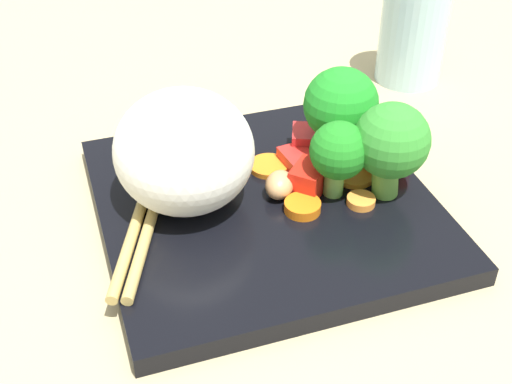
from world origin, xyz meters
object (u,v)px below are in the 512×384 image
square_plate (265,206)px  rice_mound (184,151)px  carrot_slice_2 (354,175)px  chopstick_pair (152,192)px  broccoli_floret_0 (341,107)px  drinking_glass (413,29)px

square_plate → rice_mound: 7.53cm
rice_mound → carrot_slice_2: (-12.66, 0.56, -4.04)cm
chopstick_pair → square_plate: bearing=92.6°
broccoli_floret_0 → drinking_glass: drinking_glass is taller
square_plate → chopstick_pair: 8.29cm
broccoli_floret_0 → chopstick_pair: broccoli_floret_0 is taller
square_plate → drinking_glass: (-19.37, -17.03, 4.40)cm
square_plate → broccoli_floret_0: (-6.74, -3.31, 5.46)cm
carrot_slice_2 → drinking_glass: 20.68cm
broccoli_floret_0 → chopstick_pair: size_ratio=0.37×
carrot_slice_2 → chopstick_pair: 15.13cm
broccoli_floret_0 → carrot_slice_2: 5.23cm
broccoli_floret_0 → chopstick_pair: 15.29cm
drinking_glass → chopstick_pair: bearing=28.4°
rice_mound → square_plate: bearing=167.1°
carrot_slice_2 → drinking_glass: size_ratio=0.30×
carrot_slice_2 → broccoli_floret_0: bearing=-80.8°
rice_mound → drinking_glass: size_ratio=0.98×
square_plate → broccoli_floret_0: 9.29cm
square_plate → chopstick_pair: bearing=-16.1°
carrot_slice_2 → chopstick_pair: bearing=-6.0°
carrot_slice_2 → drinking_glass: bearing=-126.8°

